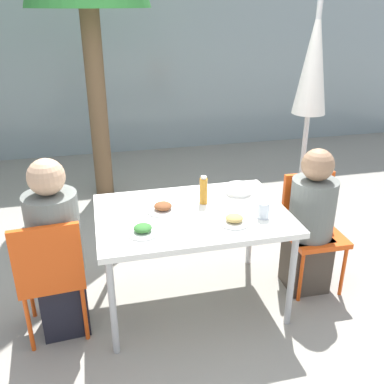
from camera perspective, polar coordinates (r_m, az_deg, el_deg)
ground_plane at (r=3.30m, az=0.00°, el=-14.23°), size 24.00×24.00×0.00m
building_facade at (r=6.32m, az=-8.32°, el=18.79°), size 10.00×0.20×3.00m
dining_table at (r=2.93m, az=0.00°, el=-3.73°), size 1.29×0.90×0.74m
chair_left at (r=2.85m, az=-18.31°, el=-9.90°), size 0.43×0.43×0.87m
person_left at (r=2.88m, az=-17.51°, el=-7.78°), size 0.33×0.33×1.22m
chair_right at (r=3.38m, az=15.60°, el=-3.87°), size 0.41×0.41×0.87m
person_right at (r=3.29m, az=15.49°, el=-4.25°), size 0.33×0.33×1.12m
closed_umbrella at (r=3.76m, az=15.67°, el=14.23°), size 0.36×0.36×2.06m
plate_0 at (r=2.92m, az=-3.89°, el=-2.15°), size 0.22×0.22×0.06m
plate_1 at (r=2.77m, az=5.66°, el=-3.75°), size 0.20×0.20×0.06m
plate_2 at (r=2.66m, az=-6.57°, el=-5.07°), size 0.21×0.21×0.06m
bottle at (r=2.99m, az=1.54°, el=0.20°), size 0.06×0.06×0.21m
drinking_cup at (r=2.85m, az=9.50°, el=-2.40°), size 0.08×0.08×0.11m
salad_bowl at (r=3.20m, az=6.24°, el=0.38°), size 0.19×0.19×0.06m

